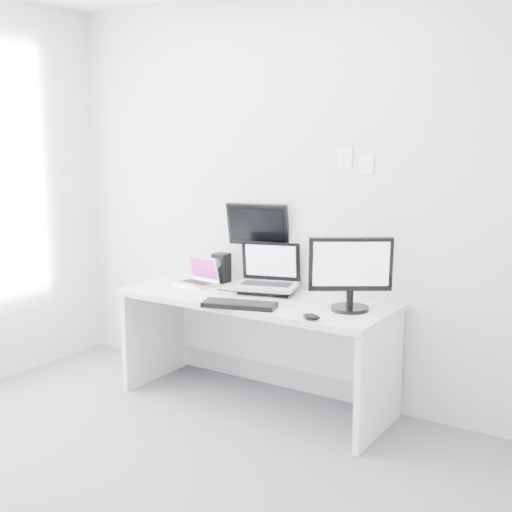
{
  "coord_description": "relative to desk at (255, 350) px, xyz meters",
  "views": [
    {
      "loc": [
        2.28,
        -2.26,
        1.75
      ],
      "look_at": [
        0.02,
        1.23,
        1.0
      ],
      "focal_mm": 46.74,
      "sensor_mm": 36.0,
      "label": 1
    }
  ],
  "objects": [
    {
      "name": "speaker",
      "position": [
        -0.43,
        0.23,
        0.47
      ],
      "size": [
        0.12,
        0.12,
        0.21
      ],
      "primitive_type": "cube",
      "rotation": [
        0.0,
        0.0,
        -0.24
      ],
      "color": "black",
      "rests_on": "desk"
    },
    {
      "name": "macbook",
      "position": [
        -0.53,
        0.05,
        0.47
      ],
      "size": [
        0.3,
        0.24,
        0.2
      ],
      "primitive_type": "cube",
      "rotation": [
        0.0,
        0.0,
        -0.15
      ],
      "color": "silver",
      "rests_on": "desk"
    },
    {
      "name": "wall_note_1",
      "position": [
        0.6,
        0.34,
        1.22
      ],
      "size": [
        0.09,
        0.0,
        0.13
      ],
      "primitive_type": "cube",
      "color": "white",
      "rests_on": "back_wall"
    },
    {
      "name": "dell_laptop",
      "position": [
        0.01,
        0.12,
        0.53
      ],
      "size": [
        0.47,
        0.41,
        0.33
      ],
      "primitive_type": "cube",
      "rotation": [
        0.0,
        0.0,
        0.29
      ],
      "color": "#A1A4A8",
      "rests_on": "desk"
    },
    {
      "name": "rear_monitor",
      "position": [
        -0.16,
        0.3,
        0.66
      ],
      "size": [
        0.46,
        0.25,
        0.59
      ],
      "primitive_type": "cube",
      "rotation": [
        0.0,
        0.0,
        0.23
      ],
      "color": "black",
      "rests_on": "desk"
    },
    {
      "name": "wall_note_0",
      "position": [
        0.45,
        0.34,
        1.26
      ],
      "size": [
        0.1,
        0.0,
        0.14
      ],
      "primitive_type": "cube",
      "color": "white",
      "rests_on": "back_wall"
    },
    {
      "name": "mouse",
      "position": [
        0.57,
        -0.3,
        0.38
      ],
      "size": [
        0.11,
        0.08,
        0.04
      ],
      "primitive_type": "ellipsoid",
      "rotation": [
        0.0,
        0.0,
        -0.07
      ],
      "color": "black",
      "rests_on": "desk"
    },
    {
      "name": "keyboard",
      "position": [
        0.07,
        -0.28,
        0.38
      ],
      "size": [
        0.48,
        0.28,
        0.03
      ],
      "primitive_type": "cube",
      "rotation": [
        0.0,
        0.0,
        0.3
      ],
      "color": "black",
      "rests_on": "desk"
    },
    {
      "name": "back_wall",
      "position": [
        0.0,
        0.35,
        0.99
      ],
      "size": [
        3.6,
        0.0,
        3.6
      ],
      "primitive_type": "plane",
      "rotation": [
        1.57,
        0.0,
        0.0
      ],
      "color": "silver",
      "rests_on": "ground"
    },
    {
      "name": "desk",
      "position": [
        0.0,
        0.0,
        0.0
      ],
      "size": [
        1.8,
        0.7,
        0.73
      ],
      "primitive_type": "cube",
      "color": "silver",
      "rests_on": "ground"
    },
    {
      "name": "ground",
      "position": [
        0.0,
        -1.25,
        -0.36
      ],
      "size": [
        3.6,
        3.6,
        0.0
      ],
      "primitive_type": "plane",
      "color": "#5C5B60",
      "rests_on": "ground"
    },
    {
      "name": "samsung_monitor",
      "position": [
        0.66,
        0.02,
        0.59
      ],
      "size": [
        0.54,
        0.46,
        0.45
      ],
      "primitive_type": "cube",
      "rotation": [
        0.0,
        0.0,
        0.58
      ],
      "color": "black",
      "rests_on": "desk"
    }
  ]
}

